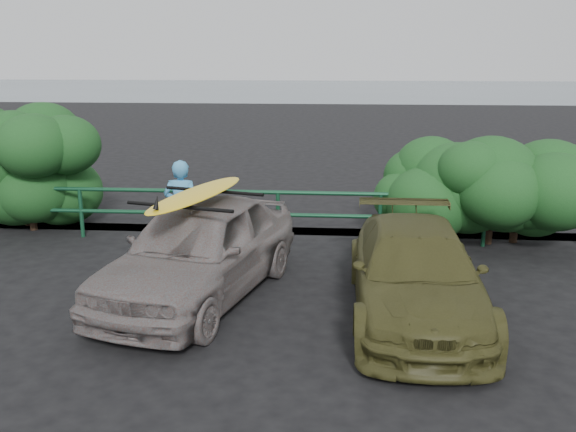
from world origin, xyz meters
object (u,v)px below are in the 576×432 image
at_px(olive_vehicle, 416,273).
at_px(man, 182,209).
at_px(surfboard, 197,194).
at_px(sedan, 199,249).
at_px(guardrail, 228,215).

distance_m(olive_vehicle, man, 4.65).
bearing_deg(surfboard, sedan, 104.87).
bearing_deg(man, olive_vehicle, 149.90).
relative_size(olive_vehicle, man, 2.46).
distance_m(guardrail, man, 1.31).
xyz_separation_m(olive_vehicle, man, (-3.94, 2.45, 0.26)).
bearing_deg(man, sedan, 112.56).
bearing_deg(man, guardrail, -119.42).
bearing_deg(sedan, man, 125.63).
distance_m(guardrail, sedan, 3.06).
bearing_deg(olive_vehicle, guardrail, 133.28).
distance_m(sedan, olive_vehicle, 3.23).
relative_size(olive_vehicle, surfboard, 1.58).
bearing_deg(guardrail, olive_vehicle, -46.96).
bearing_deg(sedan, surfboard, -75.13).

